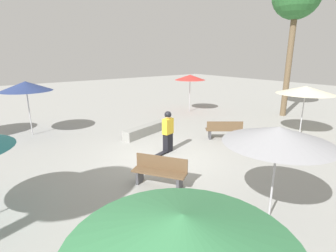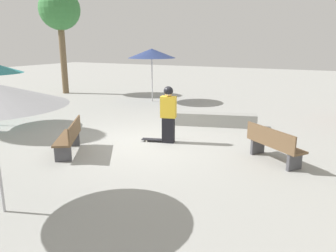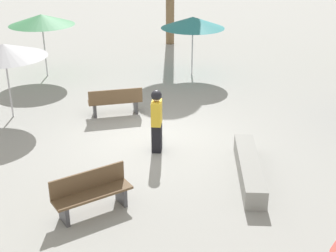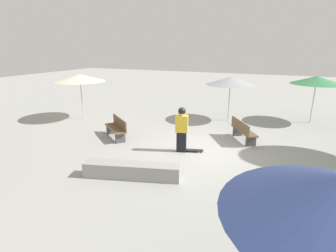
# 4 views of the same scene
# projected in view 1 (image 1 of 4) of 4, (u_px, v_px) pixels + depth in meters

# --- Properties ---
(ground_plane) EXTENTS (60.00, 60.00, 0.00)m
(ground_plane) POSITION_uv_depth(u_px,v_px,m) (161.00, 158.00, 9.71)
(ground_plane) COLOR #9E9E99
(skater_main) EXTENTS (0.34, 0.48, 1.63)m
(skater_main) POSITION_uv_depth(u_px,v_px,m) (168.00, 130.00, 10.14)
(skater_main) COLOR black
(skater_main) RESTS_ON ground_plane
(skateboard) EXTENTS (0.42, 0.82, 0.07)m
(skateboard) POSITION_uv_depth(u_px,v_px,m) (162.00, 153.00, 10.05)
(skateboard) COLOR black
(skateboard) RESTS_ON ground_plane
(concrete_ledge) EXTENTS (1.23, 2.80, 0.44)m
(concrete_ledge) POSITION_uv_depth(u_px,v_px,m) (146.00, 130.00, 12.53)
(concrete_ledge) COLOR gray
(concrete_ledge) RESTS_ON ground_plane
(bench_near) EXTENTS (1.58, 1.24, 0.85)m
(bench_near) POSITION_uv_depth(u_px,v_px,m) (160.00, 171.00, 7.63)
(bench_near) COLOR #47474C
(bench_near) RESTS_ON ground_plane
(bench_far) EXTENTS (1.33, 1.54, 0.85)m
(bench_far) POSITION_uv_depth(u_px,v_px,m) (224.00, 130.00, 11.79)
(bench_far) COLOR #47474C
(bench_far) RESTS_ON ground_plane
(shade_umbrella_navy) EXTENTS (2.29, 2.29, 2.53)m
(shade_umbrella_navy) POSITION_uv_depth(u_px,v_px,m) (26.00, 86.00, 11.90)
(shade_umbrella_navy) COLOR #B7B7BC
(shade_umbrella_navy) RESTS_ON ground_plane
(shade_umbrella_green) EXTENTS (2.37, 2.37, 2.31)m
(shade_umbrella_green) POSITION_uv_depth(u_px,v_px,m) (182.00, 232.00, 2.47)
(shade_umbrella_green) COLOR #B7B7BC
(shade_umbrella_green) RESTS_ON ground_plane
(shade_umbrella_red) EXTENTS (1.97, 1.97, 2.43)m
(shade_umbrella_red) POSITION_uv_depth(u_px,v_px,m) (190.00, 77.00, 17.00)
(shade_umbrella_red) COLOR #B7B7BC
(shade_umbrella_red) RESTS_ON ground_plane
(shade_umbrella_grey) EXTENTS (2.42, 2.42, 2.22)m
(shade_umbrella_grey) POSITION_uv_depth(u_px,v_px,m) (278.00, 135.00, 5.71)
(shade_umbrella_grey) COLOR #B7B7BC
(shade_umbrella_grey) RESTS_ON ground_plane
(shade_umbrella_cream) EXTENTS (2.54, 2.54, 2.32)m
(shade_umbrella_cream) POSITION_uv_depth(u_px,v_px,m) (306.00, 90.00, 11.92)
(shade_umbrella_cream) COLOR #B7B7BC
(shade_umbrella_cream) RESTS_ON ground_plane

